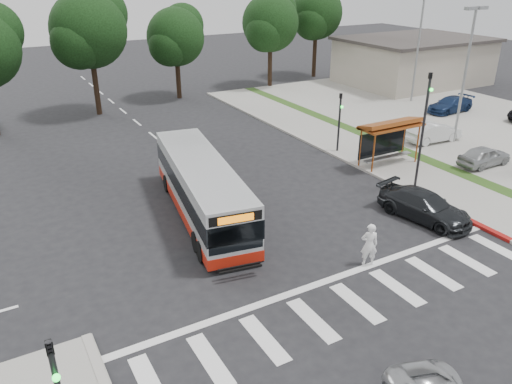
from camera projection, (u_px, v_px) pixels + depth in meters
ground at (285, 244)px, 22.51m from camera, size 140.00×140.00×0.00m
sidewalk_east at (358, 150)px, 33.76m from camera, size 4.00×40.00×0.12m
curb_east at (335, 155)px, 32.86m from camera, size 0.30×40.00×0.15m
curb_east_red at (458, 215)px, 24.93m from camera, size 0.32×6.00×0.15m
parking_lot at (456, 119)px, 40.73m from camera, size 18.00×36.00×0.10m
commercial_building at (413, 62)px, 52.49m from camera, size 14.00×10.00×4.40m
building_roof_cap at (416, 39)px, 51.52m from camera, size 14.60×10.60×0.30m
crosswalk_ladder at (357, 303)px, 18.55m from camera, size 18.00×2.60×0.01m
bus_shelter at (390, 129)px, 30.43m from camera, size 4.20×1.60×2.86m
traffic_signal_ne_tall at (424, 122)px, 26.40m from camera, size 0.18×0.37×6.50m
traffic_signal_ne_short at (340, 116)px, 32.52m from camera, size 0.18×0.37×4.00m
lot_light_front at (468, 58)px, 32.90m from camera, size 1.90×0.35×9.01m
lot_light_mid at (420, 35)px, 43.51m from camera, size 1.90×0.35×9.01m
tree_ne_a at (271, 22)px, 49.32m from camera, size 6.16×5.74×9.30m
tree_ne_b at (317, 12)px, 53.83m from camera, size 6.16×5.74×10.02m
tree_north_a at (89, 28)px, 39.45m from camera, size 6.60×6.15×10.17m
tree_north_b at (176, 36)px, 45.13m from camera, size 5.72×5.33×8.43m
transit_bus at (202, 189)px, 24.49m from camera, size 4.17×11.22×2.84m
pedestrian at (369, 245)px, 20.55m from camera, size 0.83×0.73×1.92m
dark_sedan at (424, 206)px, 24.46m from camera, size 2.76×5.05×1.39m
parked_car_0 at (484, 156)px, 30.82m from camera, size 3.66×1.48×1.25m
parked_car_1 at (433, 132)px, 35.02m from camera, size 4.25×1.70×1.37m
parked_car_3 at (450, 105)px, 42.17m from camera, size 4.50×2.04×1.28m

